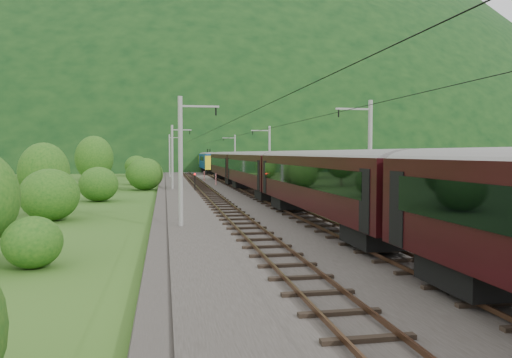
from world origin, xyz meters
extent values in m
plane|color=#2A551A|center=(0.00, 0.00, 0.00)|extent=(600.00, 600.00, 0.00)
cube|color=#38332D|center=(0.00, 10.00, 0.15)|extent=(14.00, 220.00, 0.30)
cube|color=brown|center=(-3.12, 10.00, 0.49)|extent=(0.08, 220.00, 0.15)
cube|color=brown|center=(-1.68, 10.00, 0.49)|extent=(0.08, 220.00, 0.15)
cube|color=black|center=(-2.40, 10.00, 0.36)|extent=(2.40, 220.00, 0.12)
cube|color=brown|center=(1.68, 10.00, 0.49)|extent=(0.08, 220.00, 0.15)
cube|color=brown|center=(3.12, 10.00, 0.49)|extent=(0.08, 220.00, 0.15)
cube|color=black|center=(2.40, 10.00, 0.36)|extent=(2.40, 220.00, 0.12)
cylinder|color=gray|center=(-6.20, 0.00, 4.30)|extent=(0.28, 0.28, 8.00)
cube|color=gray|center=(-5.00, 0.00, 7.70)|extent=(2.40, 0.12, 0.12)
cylinder|color=black|center=(-4.00, 0.00, 7.40)|extent=(0.10, 0.10, 0.50)
cylinder|color=gray|center=(-6.20, 32.00, 4.30)|extent=(0.28, 0.28, 8.00)
cube|color=gray|center=(-5.00, 32.00, 7.70)|extent=(2.40, 0.12, 0.12)
cylinder|color=black|center=(-4.00, 32.00, 7.40)|extent=(0.10, 0.10, 0.50)
cylinder|color=gray|center=(-6.20, 64.00, 4.30)|extent=(0.28, 0.28, 8.00)
cube|color=gray|center=(-5.00, 64.00, 7.70)|extent=(2.40, 0.12, 0.12)
cylinder|color=black|center=(-4.00, 64.00, 7.40)|extent=(0.10, 0.10, 0.50)
cylinder|color=gray|center=(-6.20, 96.00, 4.30)|extent=(0.28, 0.28, 8.00)
cube|color=gray|center=(-5.00, 96.00, 7.70)|extent=(2.40, 0.12, 0.12)
cylinder|color=black|center=(-4.00, 96.00, 7.40)|extent=(0.10, 0.10, 0.50)
cylinder|color=gray|center=(-6.20, 128.00, 4.30)|extent=(0.28, 0.28, 8.00)
cube|color=gray|center=(-5.00, 128.00, 7.70)|extent=(2.40, 0.12, 0.12)
cylinder|color=black|center=(-4.00, 128.00, 7.40)|extent=(0.10, 0.10, 0.50)
cylinder|color=gray|center=(6.20, 0.00, 4.30)|extent=(0.28, 0.28, 8.00)
cube|color=gray|center=(5.00, 0.00, 7.70)|extent=(2.40, 0.12, 0.12)
cylinder|color=black|center=(4.00, 0.00, 7.40)|extent=(0.10, 0.10, 0.50)
cylinder|color=gray|center=(6.20, 32.00, 4.30)|extent=(0.28, 0.28, 8.00)
cube|color=gray|center=(5.00, 32.00, 7.70)|extent=(2.40, 0.12, 0.12)
cylinder|color=black|center=(4.00, 32.00, 7.40)|extent=(0.10, 0.10, 0.50)
cylinder|color=gray|center=(6.20, 64.00, 4.30)|extent=(0.28, 0.28, 8.00)
cube|color=gray|center=(5.00, 64.00, 7.70)|extent=(2.40, 0.12, 0.12)
cylinder|color=black|center=(4.00, 64.00, 7.40)|extent=(0.10, 0.10, 0.50)
cylinder|color=gray|center=(6.20, 96.00, 4.30)|extent=(0.28, 0.28, 8.00)
cube|color=gray|center=(5.00, 96.00, 7.70)|extent=(2.40, 0.12, 0.12)
cylinder|color=black|center=(4.00, 96.00, 7.40)|extent=(0.10, 0.10, 0.50)
cylinder|color=gray|center=(6.20, 128.00, 4.30)|extent=(0.28, 0.28, 8.00)
cube|color=gray|center=(5.00, 128.00, 7.70)|extent=(2.40, 0.12, 0.12)
cylinder|color=black|center=(4.00, 128.00, 7.40)|extent=(0.10, 0.10, 0.50)
cylinder|color=black|center=(-2.40, 10.00, 7.10)|extent=(0.03, 198.00, 0.03)
cylinder|color=black|center=(2.40, 10.00, 7.10)|extent=(0.03, 198.00, 0.03)
ellipsoid|color=black|center=(0.00, 260.00, 0.00)|extent=(504.00, 360.00, 244.00)
cube|color=black|center=(2.40, -16.99, 1.04)|extent=(2.29, 3.33, 0.94)
cube|color=black|center=(2.40, -1.54, 3.07)|extent=(3.02, 22.88, 3.12)
cylinder|color=gray|center=(2.40, -1.54, 4.47)|extent=(3.02, 22.76, 3.02)
cube|color=black|center=(0.87, -1.54, 3.44)|extent=(0.05, 20.13, 1.20)
cube|color=black|center=(3.93, -1.54, 3.44)|extent=(0.05, 20.13, 1.20)
cube|color=black|center=(2.40, -9.55, 1.04)|extent=(2.29, 3.33, 0.94)
cube|color=black|center=(2.40, 6.47, 1.04)|extent=(2.29, 3.33, 0.94)
cube|color=black|center=(2.40, 21.92, 3.07)|extent=(3.02, 22.88, 3.12)
cylinder|color=gray|center=(2.40, 21.92, 4.47)|extent=(3.02, 22.76, 3.02)
cube|color=black|center=(0.87, 21.92, 3.44)|extent=(0.05, 20.13, 1.20)
cube|color=black|center=(3.93, 21.92, 3.44)|extent=(0.05, 20.13, 1.20)
cube|color=black|center=(2.40, 13.91, 1.04)|extent=(2.29, 3.33, 0.94)
cube|color=black|center=(2.40, 29.93, 1.04)|extent=(2.29, 3.33, 0.94)
cube|color=black|center=(2.40, 45.38, 3.07)|extent=(3.02, 22.88, 3.12)
cylinder|color=gray|center=(2.40, 45.38, 4.47)|extent=(3.02, 22.76, 3.02)
cube|color=black|center=(0.87, 45.38, 3.44)|extent=(0.05, 20.13, 1.20)
cube|color=black|center=(3.93, 45.38, 3.44)|extent=(0.05, 20.13, 1.20)
cube|color=black|center=(2.40, 37.37, 1.04)|extent=(2.29, 3.33, 0.94)
cube|color=black|center=(2.40, 53.39, 1.04)|extent=(2.29, 3.33, 0.94)
cube|color=navy|center=(2.40, 78.20, 3.07)|extent=(3.02, 18.72, 3.12)
cylinder|color=gray|center=(2.40, 78.20, 4.47)|extent=(3.02, 18.62, 3.02)
cube|color=black|center=(0.87, 78.20, 3.44)|extent=(0.05, 16.47, 1.20)
cube|color=black|center=(3.93, 78.20, 3.44)|extent=(0.05, 16.47, 1.20)
cube|color=black|center=(2.40, 71.65, 1.04)|extent=(2.29, 3.33, 0.94)
cube|color=black|center=(2.40, 84.75, 1.04)|extent=(2.29, 3.33, 0.94)
cube|color=yellow|center=(2.40, 87.35, 2.86)|extent=(3.08, 0.50, 2.81)
cube|color=yellow|center=(2.40, 69.04, 2.86)|extent=(3.08, 0.50, 2.81)
cube|color=black|center=(2.40, 81.20, 5.20)|extent=(0.08, 1.60, 0.94)
cylinder|color=red|center=(-0.75, 50.99, 1.08)|extent=(0.17, 0.17, 1.55)
cylinder|color=red|center=(-0.02, 39.21, 1.11)|extent=(0.17, 0.17, 1.63)
cylinder|color=black|center=(-3.56, 29.49, 1.25)|extent=(0.13, 0.13, 1.90)
sphere|color=red|center=(-3.56, 29.49, 2.25)|extent=(0.23, 0.23, 0.23)
ellipsoid|color=#184B14|center=(-12.63, -9.07, 1.10)|extent=(2.44, 2.44, 2.20)
ellipsoid|color=#184B14|center=(-15.19, 6.18, 1.86)|extent=(4.13, 4.13, 3.72)
ellipsoid|color=#184B14|center=(-13.63, 20.27, 1.73)|extent=(3.84, 3.84, 3.46)
ellipsoid|color=#184B14|center=(-9.66, 34.95, 2.09)|extent=(4.64, 4.64, 4.17)
ellipsoid|color=#184B14|center=(-11.12, 46.32, 1.67)|extent=(3.71, 3.71, 3.34)
ellipsoid|color=#184B14|center=(-10.07, 60.98, 1.61)|extent=(3.57, 3.57, 3.22)
ellipsoid|color=#184B14|center=(-12.86, 74.54, 2.14)|extent=(4.76, 4.76, 4.28)
ellipsoid|color=#184B14|center=(-12.70, 91.65, 1.32)|extent=(2.94, 2.94, 2.65)
cylinder|color=black|center=(-16.59, 10.84, 1.54)|extent=(0.24, 0.24, 3.07)
ellipsoid|color=#184B14|center=(-16.59, 10.84, 3.29)|extent=(3.95, 3.95, 4.74)
cylinder|color=black|center=(-16.27, 37.38, 1.92)|extent=(0.24, 0.24, 3.85)
ellipsoid|color=#184B14|center=(-16.27, 37.38, 4.12)|extent=(4.95, 4.95, 5.93)
cylinder|color=black|center=(-19.07, 58.37, 1.89)|extent=(0.24, 0.24, 3.78)
ellipsoid|color=#184B14|center=(-19.07, 58.37, 4.05)|extent=(4.86, 4.86, 5.83)
ellipsoid|color=#184B14|center=(11.83, -2.75, 1.54)|extent=(3.43, 3.43, 3.09)
ellipsoid|color=#184B14|center=(11.28, 19.79, 1.06)|extent=(2.36, 2.36, 2.12)
ellipsoid|color=#184B14|center=(12.53, 38.28, 1.58)|extent=(3.51, 3.51, 3.16)
ellipsoid|color=#184B14|center=(12.21, 57.17, 1.48)|extent=(3.29, 3.29, 2.96)
camera|label=1|loc=(-7.18, -31.06, 4.83)|focal=35.00mm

